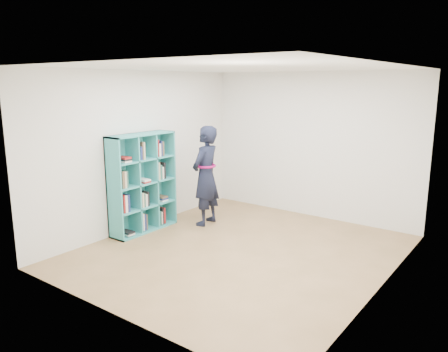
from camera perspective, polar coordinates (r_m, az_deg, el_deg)
The scene contains 9 objects.
floor at distance 6.44m, azimuth 2.10°, elevation -9.80°, with size 4.50×4.50×0.00m, color brown.
ceiling at distance 5.98m, azimuth 2.30°, elevation 13.99°, with size 4.50×4.50×0.00m, color white.
wall_left at distance 7.38m, azimuth -10.75°, elevation 3.29°, with size 0.02×4.50×2.60m, color silver.
wall_right at distance 5.24m, azimuth 20.55°, elevation -0.79°, with size 0.02×4.50×2.60m, color silver.
wall_back at distance 8.02m, azimuth 11.34°, elevation 3.95°, with size 4.00×0.02×2.60m, color silver.
wall_front at distance 4.45m, azimuth -14.42°, elevation -2.58°, with size 4.00×0.02×2.60m, color silver.
bookshelf at distance 7.25m, azimuth -10.71°, elevation -1.05°, with size 0.35×1.21×1.61m.
person at distance 7.42m, azimuth -2.40°, elevation 0.05°, with size 0.48×0.67×1.70m.
smartphone at distance 7.54m, azimuth -3.00°, elevation 1.08°, with size 0.05×0.09×0.14m.
Camera 1 is at (3.37, -4.94, 2.39)m, focal length 35.00 mm.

